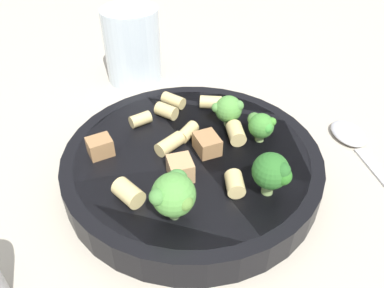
{
  "coord_description": "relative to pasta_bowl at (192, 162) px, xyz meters",
  "views": [
    {
      "loc": [
        -0.22,
        -0.18,
        0.27
      ],
      "look_at": [
        0.0,
        0.0,
        0.04
      ],
      "focal_mm": 35.0,
      "sensor_mm": 36.0,
      "label": 1
    }
  ],
  "objects": [
    {
      "name": "rigatoni_6",
      "position": [
        -0.0,
        0.07,
        0.02
      ],
      "size": [
        0.03,
        0.02,
        0.01
      ],
      "primitive_type": "cylinder",
      "rotation": [
        1.57,
        0.0,
        1.28
      ],
      "color": "#E0C67F",
      "rests_on": "pasta_bowl"
    },
    {
      "name": "drinking_glass",
      "position": [
        0.11,
        0.2,
        0.03
      ],
      "size": [
        0.08,
        0.08,
        0.1
      ],
      "color": "silver",
      "rests_on": "ground_plane"
    },
    {
      "name": "spoon",
      "position": [
        0.15,
        -0.11,
        -0.01
      ],
      "size": [
        0.12,
        0.14,
        0.01
      ],
      "color": "silver",
      "rests_on": "ground_plane"
    },
    {
      "name": "rigatoni_0",
      "position": [
        0.02,
        0.02,
        0.02
      ],
      "size": [
        0.03,
        0.02,
        0.01
      ],
      "primitive_type": "cylinder",
      "rotation": [
        1.57,
        0.0,
        1.74
      ],
      "color": "#E0C67F",
      "rests_on": "pasta_bowl"
    },
    {
      "name": "rigatoni_1",
      "position": [
        0.07,
        0.03,
        0.02
      ],
      "size": [
        0.03,
        0.03,
        0.01
      ],
      "primitive_type": "cylinder",
      "rotation": [
        1.57,
        0.0,
        0.61
      ],
      "color": "#E0C67F",
      "rests_on": "pasta_bowl"
    },
    {
      "name": "chicken_chunk_1",
      "position": [
        0.01,
        -0.01,
        0.02
      ],
      "size": [
        0.03,
        0.03,
        0.02
      ],
      "primitive_type": "cube",
      "rotation": [
        0.0,
        0.0,
        1.09
      ],
      "color": "#A87A4C",
      "rests_on": "pasta_bowl"
    },
    {
      "name": "ground_plane",
      "position": [
        0.0,
        0.0,
        -0.02
      ],
      "size": [
        2.0,
        2.0,
        0.0
      ],
      "primitive_type": "plane",
      "color": "#BCB29E"
    },
    {
      "name": "broccoli_floret_0",
      "position": [
        0.06,
        0.0,
        0.03
      ],
      "size": [
        0.03,
        0.03,
        0.03
      ],
      "color": "#9EC175",
      "rests_on": "pasta_bowl"
    },
    {
      "name": "broccoli_floret_2",
      "position": [
        0.0,
        -0.09,
        0.04
      ],
      "size": [
        0.03,
        0.03,
        0.04
      ],
      "color": "#93B766",
      "rests_on": "pasta_bowl"
    },
    {
      "name": "chicken_chunk_2",
      "position": [
        -0.03,
        -0.01,
        0.02
      ],
      "size": [
        0.03,
        0.03,
        0.02
      ],
      "primitive_type": "cube",
      "rotation": [
        0.0,
        0.0,
        0.98
      ],
      "color": "tan",
      "rests_on": "pasta_bowl"
    },
    {
      "name": "rigatoni_5",
      "position": [
        -0.08,
        -0.0,
        0.02
      ],
      "size": [
        0.02,
        0.03,
        0.02
      ],
      "primitive_type": "cylinder",
      "rotation": [
        1.57,
        0.0,
        3.05
      ],
      "color": "#E0C67F",
      "rests_on": "pasta_bowl"
    },
    {
      "name": "rigatoni_4",
      "position": [
        0.04,
        -0.02,
        0.02
      ],
      "size": [
        0.03,
        0.03,
        0.02
      ],
      "primitive_type": "cylinder",
      "rotation": [
        1.57,
        0.0,
        2.39
      ],
      "color": "#E0C67F",
      "rests_on": "pasta_bowl"
    },
    {
      "name": "chicken_chunk_0",
      "position": [
        -0.06,
        0.07,
        0.02
      ],
      "size": [
        0.03,
        0.03,
        0.02
      ],
      "primitive_type": "cube",
      "rotation": [
        0.0,
        0.0,
        2.76
      ],
      "color": "#A87A4C",
      "rests_on": "pasta_bowl"
    },
    {
      "name": "rigatoni_3",
      "position": [
        -0.02,
        -0.06,
        0.02
      ],
      "size": [
        0.03,
        0.03,
        0.02
      ],
      "primitive_type": "cylinder",
      "rotation": [
        1.57,
        0.0,
        2.33
      ],
      "color": "#E0C67F",
      "rests_on": "pasta_bowl"
    },
    {
      "name": "rigatoni_2",
      "position": [
        0.03,
        0.06,
        0.02
      ],
      "size": [
        0.02,
        0.03,
        0.02
      ],
      "primitive_type": "cylinder",
      "rotation": [
        1.57,
        0.0,
        0.12
      ],
      "color": "#E0C67F",
      "rests_on": "pasta_bowl"
    },
    {
      "name": "broccoli_floret_1",
      "position": [
        0.06,
        -0.04,
        0.03
      ],
      "size": [
        0.03,
        0.03,
        0.03
      ],
      "color": "#93B766",
      "rests_on": "pasta_bowl"
    },
    {
      "name": "broccoli_floret_3",
      "position": [
        -0.07,
        -0.04,
        0.04
      ],
      "size": [
        0.04,
        0.04,
        0.04
      ],
      "color": "#84AD60",
      "rests_on": "pasta_bowl"
    },
    {
      "name": "rigatoni_7",
      "position": [
        0.05,
        0.07,
        0.02
      ],
      "size": [
        0.02,
        0.03,
        0.01
      ],
      "primitive_type": "cylinder",
      "rotation": [
        1.57,
        0.0,
        0.08
      ],
      "color": "#E0C67F",
      "rests_on": "pasta_bowl"
    },
    {
      "name": "pasta_bowl",
      "position": [
        0.0,
        0.0,
        0.0
      ],
      "size": [
        0.26,
        0.26,
        0.03
      ],
      "color": "black",
      "rests_on": "ground_plane"
    },
    {
      "name": "rigatoni_8",
      "position": [
        -0.01,
        0.02,
        0.02
      ],
      "size": [
        0.03,
        0.02,
        0.01
      ],
      "primitive_type": "cylinder",
      "rotation": [
        1.57,
        0.0,
        1.53
      ],
      "color": "#E0C67F",
      "rests_on": "pasta_bowl"
    }
  ]
}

